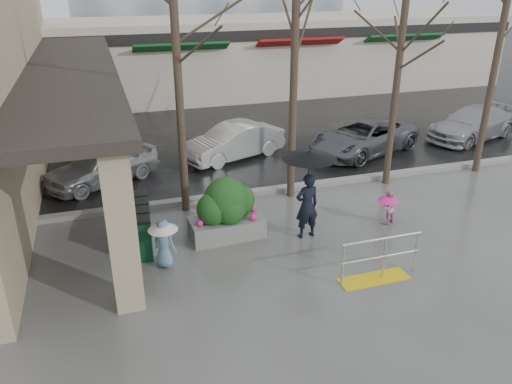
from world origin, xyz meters
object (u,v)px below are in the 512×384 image
news_boxes (142,224)px  car_a (102,164)px  woman (308,185)px  planter (226,209)px  tree_west (175,23)px  child_blue (164,239)px  car_d (472,124)px  tree_midwest (296,14)px  child_pink (388,205)px  handrail (378,264)px  tree_east (507,3)px  car_c (363,137)px  tree_mideast (403,25)px  car_b (233,142)px

news_boxes → car_a: 4.46m
woman → news_boxes: size_ratio=1.21×
planter → car_a: 5.47m
tree_west → planter: tree_west is taller
child_blue → car_d: size_ratio=0.27×
tree_midwest → child_pink: 5.61m
planter → car_d: planter is taller
tree_west → planter: bearing=-69.4°
handrail → car_d: bearing=41.4°
tree_east → car_a: (-12.15, 2.77, -4.75)m
tree_west → woman: bearing=-43.7°
woman → car_d: woman is taller
woman → car_d: size_ratio=0.54×
tree_east → planter: size_ratio=3.83×
tree_east → planter: bearing=-168.5°
tree_east → child_blue: 12.29m
woman → child_blue: (-3.64, -0.32, -0.74)m
tree_west → car_c: tree_west is taller
tree_mideast → child_pink: bearing=-121.0°
tree_west → child_blue: 5.32m
tree_midwest → woman: 4.59m
woman → tree_midwest: bearing=-108.0°
child_pink → car_a: bearing=-56.6°
handrail → tree_midwest: size_ratio=0.27×
tree_midwest → planter: 5.45m
tree_mideast → tree_east: 3.54m
child_blue → car_c: size_ratio=0.26×
tree_midwest → tree_mideast: (3.30, -0.00, -0.37)m
tree_mideast → child_blue: 9.03m
tree_mideast → car_a: bearing=162.3°
car_b → news_boxes: bearing=-55.6°
tree_east → handrail: bearing=-144.1°
news_boxes → car_c: 9.68m
tree_midwest → child_blue: 6.80m
child_blue → news_boxes: 1.28m
woman → child_pink: (2.36, 0.02, -0.88)m
handrail → child_blue: bearing=155.7°
tree_midwest → car_b: (-0.75, 3.76, -4.60)m
news_boxes → car_b: (3.82, 5.38, 0.10)m
woman → planter: 2.13m
car_b → car_c: (4.77, -0.91, 0.00)m
woman → car_a: size_ratio=0.63×
car_c → woman: bearing=-62.1°
child_pink → car_d: bearing=-162.8°
handrail → child_pink: 2.83m
tree_midwest → car_a: 7.58m
handrail → woman: (-0.72, 2.28, 1.06)m
tree_midwest → woman: (-0.56, -2.52, -3.80)m
tree_midwest → tree_mideast: size_ratio=1.08×
handrail → tree_midwest: tree_midwest is taller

